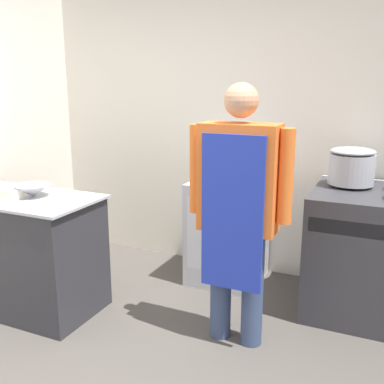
% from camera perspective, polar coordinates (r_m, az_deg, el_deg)
% --- Properties ---
extents(wall_back, '(8.00, 0.05, 2.70)m').
position_cam_1_polar(wall_back, '(4.05, 4.79, 8.97)').
color(wall_back, silver).
rests_on(wall_back, ground_plane).
extents(prep_counter, '(1.19, 0.63, 0.88)m').
position_cam_1_polar(prep_counter, '(3.66, -20.62, -7.13)').
color(prep_counter, '#2D2D33').
rests_on(prep_counter, ground_plane).
extents(stove, '(0.87, 0.77, 0.95)m').
position_cam_1_polar(stove, '(3.56, 21.77, -7.37)').
color(stove, '#38383D').
rests_on(stove, ground_plane).
extents(fridge_unit, '(0.59, 0.58, 0.88)m').
position_cam_1_polar(fridge_unit, '(3.88, 4.54, -4.98)').
color(fridge_unit, silver).
rests_on(fridge_unit, ground_plane).
extents(person_cook, '(0.67, 0.24, 1.69)m').
position_cam_1_polar(person_cook, '(2.82, 5.89, -1.19)').
color(person_cook, '#38476B').
rests_on(person_cook, ground_plane).
extents(mixing_bowl, '(0.27, 0.27, 0.09)m').
position_cam_1_polar(mixing_bowl, '(3.47, -19.60, 0.17)').
color(mixing_bowl, '#B2B5BC').
rests_on(mixing_bowl, prep_counter).
extents(plastic_tub, '(0.13, 0.13, 0.08)m').
position_cam_1_polar(plastic_tub, '(3.43, -21.95, -0.27)').
color(plastic_tub, silver).
rests_on(plastic_tub, prep_counter).
extents(stock_pot, '(0.33, 0.33, 0.28)m').
position_cam_1_polar(stock_pot, '(3.54, 19.63, 3.18)').
color(stock_pot, '#B2B5BC').
rests_on(stock_pot, stove).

